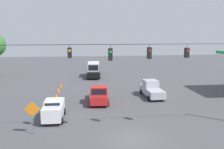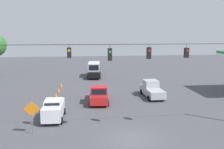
{
  "view_description": "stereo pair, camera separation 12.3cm",
  "coord_description": "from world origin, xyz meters",
  "px_view_note": "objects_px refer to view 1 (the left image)",
  "views": [
    {
      "loc": [
        4.02,
        18.42,
        8.42
      ],
      "look_at": [
        0.32,
        -10.17,
        3.51
      ],
      "focal_mm": 40.0,
      "sensor_mm": 36.0,
      "label": 1
    },
    {
      "loc": [
        3.9,
        18.43,
        8.42
      ],
      "look_at": [
        0.32,
        -10.17,
        3.51
      ],
      "focal_mm": 40.0,
      "sensor_mm": 36.0,
      "label": 2
    }
  ],
  "objects_px": {
    "traffic_cone_farthest": "(61,85)",
    "traffic_cone_nearest": "(49,121)",
    "traffic_cone_third": "(55,102)",
    "traffic_cone_second": "(52,110)",
    "pickup_truck_silver_oncoming_far": "(152,89)",
    "traffic_cone_fourth": "(56,95)",
    "box_truck_black_withflow_deep": "(94,70)",
    "work_zone_sign": "(32,111)",
    "pickup_truck_red_withflow_mid": "(99,94)",
    "sedan_white_parked_shoulder": "(54,109)",
    "overhead_signal_span": "(130,73)",
    "traffic_cone_fifth": "(58,90)"
  },
  "relations": [
    {
      "from": "sedan_white_parked_shoulder",
      "to": "work_zone_sign",
      "type": "distance_m",
      "value": 3.9
    },
    {
      "from": "overhead_signal_span",
      "to": "box_truck_black_withflow_deep",
      "type": "distance_m",
      "value": 27.44
    },
    {
      "from": "box_truck_black_withflow_deep",
      "to": "traffic_cone_second",
      "type": "relative_size",
      "value": 10.75
    },
    {
      "from": "sedan_white_parked_shoulder",
      "to": "traffic_cone_fourth",
      "type": "xyz_separation_m",
      "value": [
        0.57,
        -8.25,
        -0.69
      ]
    },
    {
      "from": "overhead_signal_span",
      "to": "traffic_cone_fourth",
      "type": "xyz_separation_m",
      "value": [
        7.23,
        -12.43,
        -4.82
      ]
    },
    {
      "from": "pickup_truck_red_withflow_mid",
      "to": "pickup_truck_silver_oncoming_far",
      "type": "distance_m",
      "value": 7.34
    },
    {
      "from": "sedan_white_parked_shoulder",
      "to": "traffic_cone_fifth",
      "type": "distance_m",
      "value": 11.45
    },
    {
      "from": "sedan_white_parked_shoulder",
      "to": "pickup_truck_silver_oncoming_far",
      "type": "distance_m",
      "value": 13.93
    },
    {
      "from": "traffic_cone_nearest",
      "to": "sedan_white_parked_shoulder",
      "type": "bearing_deg",
      "value": -103.19
    },
    {
      "from": "traffic_cone_fourth",
      "to": "work_zone_sign",
      "type": "relative_size",
      "value": 0.23
    },
    {
      "from": "traffic_cone_third",
      "to": "traffic_cone_second",
      "type": "bearing_deg",
      "value": 91.28
    },
    {
      "from": "sedan_white_parked_shoulder",
      "to": "traffic_cone_second",
      "type": "xyz_separation_m",
      "value": [
        0.37,
        -1.94,
        -0.69
      ]
    },
    {
      "from": "pickup_truck_red_withflow_mid",
      "to": "traffic_cone_second",
      "type": "height_order",
      "value": "pickup_truck_red_withflow_mid"
    },
    {
      "from": "traffic_cone_third",
      "to": "overhead_signal_span",
      "type": "bearing_deg",
      "value": 127.26
    },
    {
      "from": "traffic_cone_third",
      "to": "traffic_cone_fifth",
      "type": "distance_m",
      "value": 6.28
    },
    {
      "from": "pickup_truck_red_withflow_mid",
      "to": "traffic_cone_farthest",
      "type": "distance_m",
      "value": 10.81
    },
    {
      "from": "pickup_truck_silver_oncoming_far",
      "to": "overhead_signal_span",
      "type": "bearing_deg",
      "value": 65.1
    },
    {
      "from": "overhead_signal_span",
      "to": "sedan_white_parked_shoulder",
      "type": "height_order",
      "value": "overhead_signal_span"
    },
    {
      "from": "overhead_signal_span",
      "to": "traffic_cone_nearest",
      "type": "relative_size",
      "value": 36.47
    },
    {
      "from": "traffic_cone_third",
      "to": "traffic_cone_fifth",
      "type": "height_order",
      "value": "same"
    },
    {
      "from": "traffic_cone_third",
      "to": "traffic_cone_fourth",
      "type": "xyz_separation_m",
      "value": [
        0.13,
        -3.1,
        0.0
      ]
    },
    {
      "from": "box_truck_black_withflow_deep",
      "to": "traffic_cone_farthest",
      "type": "xyz_separation_m",
      "value": [
        5.61,
        8.19,
        -1.03
      ]
    },
    {
      "from": "traffic_cone_fourth",
      "to": "box_truck_black_withflow_deep",
      "type": "bearing_deg",
      "value": -111.38
    },
    {
      "from": "pickup_truck_red_withflow_mid",
      "to": "traffic_cone_nearest",
      "type": "xyz_separation_m",
      "value": [
        5.12,
        6.62,
        -0.65
      ]
    },
    {
      "from": "sedan_white_parked_shoulder",
      "to": "box_truck_black_withflow_deep",
      "type": "bearing_deg",
      "value": -102.72
    },
    {
      "from": "traffic_cone_nearest",
      "to": "traffic_cone_second",
      "type": "xyz_separation_m",
      "value": [
        0.07,
        -3.21,
        0.0
      ]
    },
    {
      "from": "traffic_cone_nearest",
      "to": "traffic_cone_farthest",
      "type": "distance_m",
      "value": 16.04
    },
    {
      "from": "pickup_truck_red_withflow_mid",
      "to": "traffic_cone_farthest",
      "type": "relative_size",
      "value": 8.72
    },
    {
      "from": "traffic_cone_farthest",
      "to": "traffic_cone_nearest",
      "type": "bearing_deg",
      "value": 90.48
    },
    {
      "from": "traffic_cone_nearest",
      "to": "pickup_truck_silver_oncoming_far",
      "type": "bearing_deg",
      "value": -145.32
    },
    {
      "from": "box_truck_black_withflow_deep",
      "to": "pickup_truck_red_withflow_mid",
      "type": "relative_size",
      "value": 1.23
    },
    {
      "from": "traffic_cone_nearest",
      "to": "traffic_cone_fourth",
      "type": "bearing_deg",
      "value": -88.33
    },
    {
      "from": "box_truck_black_withflow_deep",
      "to": "pickup_truck_red_withflow_mid",
      "type": "xyz_separation_m",
      "value": [
        0.36,
        17.61,
        -0.38
      ]
    },
    {
      "from": "traffic_cone_nearest",
      "to": "traffic_cone_second",
      "type": "distance_m",
      "value": 3.21
    },
    {
      "from": "pickup_truck_red_withflow_mid",
      "to": "traffic_cone_fourth",
      "type": "height_order",
      "value": "pickup_truck_red_withflow_mid"
    },
    {
      "from": "traffic_cone_fourth",
      "to": "traffic_cone_farthest",
      "type": "bearing_deg",
      "value": -91.26
    },
    {
      "from": "box_truck_black_withflow_deep",
      "to": "traffic_cone_nearest",
      "type": "relative_size",
      "value": 10.75
    },
    {
      "from": "box_truck_black_withflow_deep",
      "to": "traffic_cone_nearest",
      "type": "xyz_separation_m",
      "value": [
        5.48,
        24.23,
        -1.03
      ]
    },
    {
      "from": "traffic_cone_third",
      "to": "work_zone_sign",
      "type": "bearing_deg",
      "value": 83.91
    },
    {
      "from": "overhead_signal_span",
      "to": "traffic_cone_farthest",
      "type": "bearing_deg",
      "value": -69.51
    },
    {
      "from": "box_truck_black_withflow_deep",
      "to": "traffic_cone_fourth",
      "type": "height_order",
      "value": "box_truck_black_withflow_deep"
    },
    {
      "from": "box_truck_black_withflow_deep",
      "to": "traffic_cone_third",
      "type": "height_order",
      "value": "box_truck_black_withflow_deep"
    },
    {
      "from": "sedan_white_parked_shoulder",
      "to": "pickup_truck_silver_oncoming_far",
      "type": "relative_size",
      "value": 0.81
    },
    {
      "from": "pickup_truck_silver_oncoming_far",
      "to": "traffic_cone_nearest",
      "type": "bearing_deg",
      "value": 34.68
    },
    {
      "from": "traffic_cone_second",
      "to": "traffic_cone_farthest",
      "type": "height_order",
      "value": "same"
    },
    {
      "from": "overhead_signal_span",
      "to": "work_zone_sign",
      "type": "bearing_deg",
      "value": -4.71
    },
    {
      "from": "traffic_cone_second",
      "to": "traffic_cone_fourth",
      "type": "relative_size",
      "value": 1.0
    },
    {
      "from": "traffic_cone_fifth",
      "to": "pickup_truck_red_withflow_mid",
      "type": "bearing_deg",
      "value": 131.39
    },
    {
      "from": "box_truck_black_withflow_deep",
      "to": "traffic_cone_fifth",
      "type": "xyz_separation_m",
      "value": [
        5.71,
        11.54,
        -1.03
      ]
    },
    {
      "from": "pickup_truck_red_withflow_mid",
      "to": "traffic_cone_fifth",
      "type": "relative_size",
      "value": 8.72
    }
  ]
}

